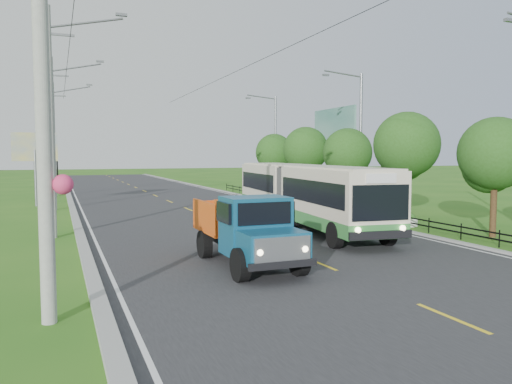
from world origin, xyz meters
TOP-DOWN VIEW (x-y plane):
  - ground at (0.00, 0.00)m, footprint 240.00×240.00m
  - road at (0.00, 20.00)m, footprint 14.00×120.00m
  - curb_left at (-7.20, 20.00)m, footprint 0.40×120.00m
  - curb_right at (7.15, 20.00)m, footprint 0.30×120.00m
  - edge_line_left at (-6.65, 20.00)m, footprint 0.12×120.00m
  - edge_line_right at (6.65, 20.00)m, footprint 0.12×120.00m
  - centre_dash at (0.00, 0.00)m, footprint 0.12×2.20m
  - railing_right at (8.00, 14.00)m, footprint 0.04×40.00m
  - pole_nearest at (-8.24, -3.00)m, footprint 3.51×0.44m
  - pole_near at (-8.26, 9.00)m, footprint 3.51×0.32m
  - pole_mid at (-8.26, 21.00)m, footprint 3.51×0.32m
  - pole_far at (-8.26, 33.00)m, footprint 3.51×0.32m
  - tree_second at (9.86, 2.14)m, footprint 3.18×3.26m
  - tree_third at (9.86, 8.14)m, footprint 3.60×3.62m
  - tree_fourth at (9.86, 14.14)m, footprint 3.24×3.31m
  - tree_fifth at (9.86, 20.14)m, footprint 3.48×3.52m
  - tree_back at (9.86, 26.14)m, footprint 3.30×3.36m
  - streetlight_mid at (10.64, 14.00)m, footprint 3.02×0.20m
  - streetlight_far at (10.64, 28.00)m, footprint 3.02×0.20m
  - planter_near at (8.60, 6.00)m, footprint 0.64×0.64m
  - planter_mid at (8.60, 14.00)m, footprint 0.64×0.64m
  - planter_far at (8.60, 22.00)m, footprint 0.64×0.64m
  - billboard_left at (-9.50, 24.00)m, footprint 3.00×0.20m
  - billboard_right at (12.30, 20.00)m, footprint 0.24×6.00m
  - bus at (3.69, 8.45)m, footprint 4.18×15.91m
  - dump_truck at (-2.35, 0.69)m, footprint 2.25×5.59m

SIDE VIEW (x-z plane):
  - ground at x=0.00m, z-range 0.00..0.00m
  - road at x=0.00m, z-range 0.00..0.02m
  - edge_line_left at x=-6.65m, z-range 0.02..0.02m
  - edge_line_right at x=6.65m, z-range 0.02..0.02m
  - centre_dash at x=0.00m, z-range 0.02..0.02m
  - curb_right at x=7.15m, z-range 0.00..0.10m
  - curb_left at x=-7.20m, z-range 0.00..0.15m
  - planter_near at x=8.60m, z-range -0.05..0.62m
  - planter_mid at x=8.60m, z-range -0.05..0.62m
  - planter_far at x=8.60m, z-range -0.05..0.62m
  - railing_right at x=8.00m, z-range 0.00..0.60m
  - dump_truck at x=-2.35m, z-range 0.15..2.49m
  - bus at x=3.69m, z-range 0.31..3.35m
  - tree_second at x=9.86m, z-range 0.87..6.17m
  - tree_fourth at x=9.86m, z-range 0.89..6.29m
  - tree_back at x=9.86m, z-range 0.90..6.40m
  - tree_fifth at x=9.86m, z-range 0.95..6.75m
  - billboard_left at x=-9.50m, z-range 1.27..6.47m
  - tree_third at x=9.86m, z-range 0.99..6.99m
  - streetlight_mid at x=10.64m, z-range 0.37..9.44m
  - streetlight_far at x=10.64m, z-range 0.37..9.44m
  - pole_nearest at x=-8.24m, z-range -0.06..9.94m
  - pole_near at x=-8.26m, z-range 0.09..10.09m
  - pole_mid at x=-8.26m, z-range 0.09..10.09m
  - pole_far at x=-8.26m, z-range 0.09..10.09m
  - billboard_right at x=12.30m, z-range 1.69..8.99m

